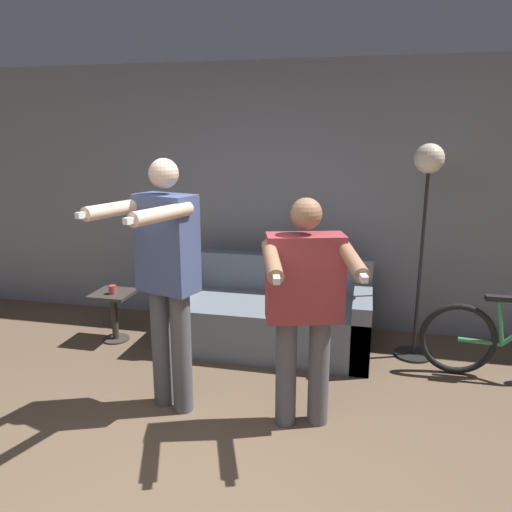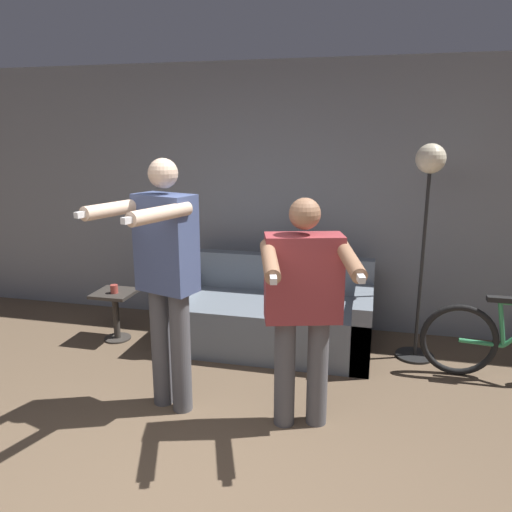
# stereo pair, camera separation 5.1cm
# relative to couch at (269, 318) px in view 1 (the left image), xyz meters

# --- Properties ---
(wall_back) EXTENTS (10.00, 0.05, 2.60)m
(wall_back) POSITION_rel_couch_xyz_m (-0.10, 0.62, 1.03)
(wall_back) COLOR gray
(wall_back) RESTS_ON ground_plane
(couch) EXTENTS (1.83, 0.88, 0.79)m
(couch) POSITION_rel_couch_xyz_m (0.00, 0.00, 0.00)
(couch) COLOR slate
(couch) RESTS_ON ground_plane
(person_left) EXTENTS (0.60, 0.76, 1.77)m
(person_left) POSITION_rel_couch_xyz_m (-0.47, -1.23, 0.75)
(person_left) COLOR #56565B
(person_left) RESTS_ON ground_plane
(person_right) EXTENTS (0.67, 0.78, 1.55)m
(person_right) POSITION_rel_couch_xyz_m (0.47, -1.23, 0.63)
(person_right) COLOR #56565B
(person_right) RESTS_ON ground_plane
(cat) EXTENTS (0.54, 0.12, 0.18)m
(cat) POSITION_rel_couch_xyz_m (0.21, 0.33, 0.60)
(cat) COLOR #B7AD9E
(cat) RESTS_ON couch
(floor_lamp) EXTENTS (0.33, 0.33, 1.85)m
(floor_lamp) POSITION_rel_couch_xyz_m (1.30, 0.06, 1.17)
(floor_lamp) COLOR black
(floor_lamp) RESTS_ON ground_plane
(side_table) EXTENTS (0.36, 0.36, 0.48)m
(side_table) POSITION_rel_couch_xyz_m (-1.46, -0.21, 0.06)
(side_table) COLOR #38332D
(side_table) RESTS_ON ground_plane
(cup) EXTENTS (0.07, 0.07, 0.08)m
(cup) POSITION_rel_couch_xyz_m (-1.44, -0.25, 0.25)
(cup) COLOR #B7473D
(cup) RESTS_ON side_table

